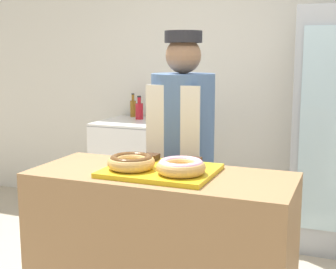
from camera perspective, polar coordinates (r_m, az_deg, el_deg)
The scene contains 12 objects.
wall_back at distance 4.32m, azimuth 10.12°, elevation 7.32°, with size 8.00×0.06×2.70m.
display_counter at distance 2.51m, azimuth -0.88°, elevation -15.13°, with size 1.33×0.55×0.94m.
serving_tray at distance 2.34m, azimuth -0.91°, elevation -4.44°, with size 0.54×0.43×0.02m.
donut_chocolate_glaze at distance 2.33m, azimuth -4.50°, elevation -3.29°, with size 0.24×0.24×0.07m.
donut_light_glaze at distance 2.23m, azimuth 1.59°, elevation -3.87°, with size 0.24×0.24×0.07m.
brownie_back_left at distance 2.52m, azimuth -2.06°, elevation -2.76°, with size 0.08×0.08×0.03m.
brownie_back_right at distance 2.44m, azimuth 3.11°, elevation -3.21°, with size 0.08×0.08×0.03m.
baker_person at distance 2.94m, azimuth 1.76°, elevation -3.05°, with size 0.39×0.39×1.66m.
chest_freezer at distance 4.35m, azimuth -2.73°, elevation -4.34°, with size 0.84×0.65×0.92m.
bottle_blue at distance 4.12m, azimuth -1.44°, elevation 2.83°, with size 0.07×0.07×0.28m.
bottle_red at distance 4.42m, azimuth -3.52°, elevation 2.97°, with size 0.07×0.07×0.22m.
bottle_amber at distance 4.59m, azimuth -4.28°, elevation 3.27°, with size 0.06×0.06×0.23m.
Camera 1 is at (0.88, -2.10, 1.52)m, focal length 50.00 mm.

